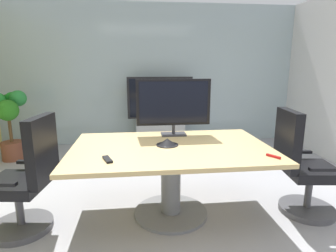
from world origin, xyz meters
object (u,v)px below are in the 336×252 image
Objects in this scene: potted_plant at (7,114)px; remote_control at (107,159)px; office_chair_right at (302,171)px; tv_monitor at (174,104)px; conference_table at (171,163)px; office_chair_left at (27,185)px; wall_display_unit at (160,123)px; conference_phone at (167,142)px.

potted_plant is 2.90m from remote_control.
office_chair_right reaches higher than remote_control.
conference_table is at bearing -100.78° from tv_monitor.
conference_table is at bearing 103.00° from office_chair_left.
tv_monitor is (1.43, 0.58, 0.64)m from office_chair_left.
tv_monitor reaches higher than wall_display_unit.
conference_phone is (-0.03, 0.04, 0.21)m from conference_table.
potted_plant is 6.64× the size of remote_control.
office_chair_right is at bearing -4.82° from conference_table.
potted_plant reaches higher than conference_table.
conference_phone is at bearing 104.86° from office_chair_left.
remote_control is at bearing -145.12° from conference_phone.
tv_monitor reaches higher than office_chair_right.
office_chair_right reaches higher than conference_table.
tv_monitor is at bearing 74.03° from conference_phone.
wall_display_unit is (1.45, 2.59, -0.01)m from office_chair_left.
potted_plant is at bearing 148.59° from tv_monitor.
remote_control is at bearing -130.04° from tv_monitor.
potted_plant reaches higher than remote_control.
office_chair_left reaches higher than remote_control.
office_chair_right is (1.34, -0.11, -0.10)m from conference_table.
office_chair_left is at bearing -119.16° from wall_display_unit.
wall_display_unit is at bearing 56.31° from remote_control.
office_chair_left is 1.30× the size of tv_monitor.
wall_display_unit is 5.95× the size of conference_phone.
tv_monitor is at bearing 119.67° from office_chair_left.
potted_plant is (-1.02, 2.08, 0.30)m from office_chair_left.
office_chair_right is at bearing -29.09° from potted_plant.
potted_plant is at bearing -168.17° from wall_display_unit.
tv_monitor is 3.82× the size of conference_phone.
wall_display_unit reaches higher than remote_control.
conference_table is at bearing -39.51° from potted_plant.
office_chair_left is at bearing 144.28° from remote_control.
wall_display_unit is (0.02, 2.01, -0.65)m from tv_monitor.
tv_monitor is (-1.25, 0.57, 0.64)m from office_chair_right.
remote_control is (-0.55, -0.38, -0.02)m from conference_phone.
office_chair_right is (2.68, 0.02, 0.00)m from office_chair_left.
office_chair_right is 6.41× the size of remote_control.
potted_plant is at bearing 67.74° from office_chair_right.
wall_display_unit reaches higher than potted_plant.
remote_control is (1.78, -2.29, -0.01)m from potted_plant.
tv_monitor reaches higher than remote_control.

